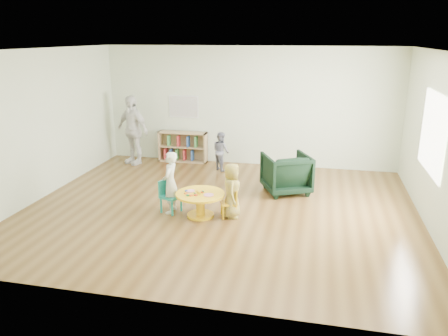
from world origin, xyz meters
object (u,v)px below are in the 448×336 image
kid_chair_left (169,195)px  bookshelf (183,147)px  activity_table (200,200)px  child_right (232,191)px  armchair (286,173)px  child_left (170,183)px  toddler (221,151)px  adult_caretaker (132,130)px  kid_chair_right (231,202)px

kid_chair_left → bookshelf: bearing=-146.2°
activity_table → child_right: size_ratio=0.88×
bookshelf → armchair: bearing=-32.4°
child_left → child_right: (1.09, 0.02, -0.07)m
child_right → toddler: bearing=7.0°
adult_caretaker → bookshelf: bearing=45.7°
child_right → child_left: bearing=81.6°
bookshelf → child_left: 3.31m
activity_table → bookshelf: size_ratio=0.71×
kid_chair_right → child_right: child_right is taller
kid_chair_left → child_right: size_ratio=0.61×
activity_table → armchair: size_ratio=0.98×
activity_table → child_left: (-0.56, 0.07, 0.26)m
activity_table → kid_chair_right: size_ratio=1.66×
bookshelf → child_right: (1.89, -3.18, 0.12)m
kid_chair_left → kid_chair_right: 1.12m
activity_table → kid_chair_left: bearing=171.8°
kid_chair_left → armchair: bearing=147.3°
activity_table → armchair: (1.35, 1.55, 0.10)m
kid_chair_right → toddler: (-0.78, 2.66, 0.18)m
kid_chair_left → toddler: (0.34, 2.66, 0.14)m
kid_chair_left → armchair: size_ratio=0.68×
child_left → adult_caretaker: bearing=-145.5°
activity_table → bookshelf: 3.54m
child_left → child_right: size_ratio=1.15×
toddler → adult_caretaker: bearing=41.3°
adult_caretaker → toddler: bearing=22.0°
kid_chair_right → child_left: (-1.08, -0.03, 0.28)m
activity_table → child_left: size_ratio=0.77×
bookshelf → kid_chair_left: bearing=-76.6°
kid_chair_right → child_left: child_left is taller
activity_table → kid_chair_right: bearing=10.1°
kid_chair_left → toddler: 2.69m
child_right → adult_caretaker: size_ratio=0.58×
armchair → child_left: bearing=13.0°
activity_table → adult_caretaker: bearing=131.2°
kid_chair_right → toddler: size_ratio=0.57×
bookshelf → toddler: 1.22m
activity_table → child_right: (0.54, 0.09, 0.19)m
armchair → toddler: bearing=-61.7°
bookshelf → child_left: size_ratio=1.09×
armchair → toddler: toddler is taller
activity_table → bookshelf: bearing=112.6°
kid_chair_right → kid_chair_left: bearing=70.5°
child_left → toddler: bearing=173.3°
bookshelf → toddler: toddler is taller
kid_chair_right → adult_caretaker: size_ratio=0.31×
kid_chair_right → child_right: (0.02, -0.00, 0.21)m
bookshelf → armchair: size_ratio=1.38×
child_left → child_right: bearing=90.9°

